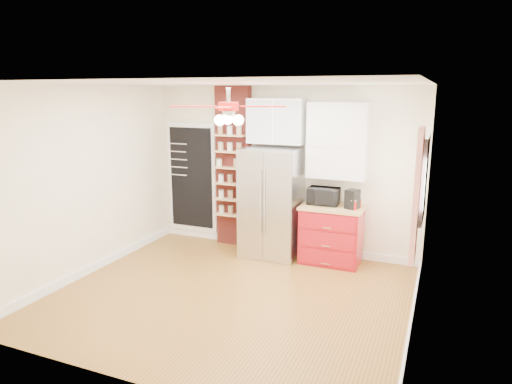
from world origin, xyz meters
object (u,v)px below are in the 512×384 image
at_px(fridge, 272,202).
at_px(ceiling_fan, 228,107).
at_px(coffee_maker, 352,199).
at_px(canister_left, 353,205).
at_px(pantry_jar_oats, 219,163).
at_px(toaster_oven, 323,196).
at_px(red_cabinet, 331,234).

xyz_separation_m(fridge, ceiling_fan, (0.05, -1.63, 1.55)).
relative_size(coffee_maker, canister_left, 2.14).
bearing_deg(pantry_jar_oats, fridge, -8.07).
bearing_deg(ceiling_fan, toaster_oven, 66.17).
distance_m(red_cabinet, coffee_maker, 0.67).
distance_m(ceiling_fan, canister_left, 2.49).
relative_size(red_cabinet, ceiling_fan, 0.67).
height_order(ceiling_fan, toaster_oven, ceiling_fan).
height_order(fridge, canister_left, fridge).
bearing_deg(ceiling_fan, coffee_maker, 53.21).
bearing_deg(canister_left, toaster_oven, 163.24).
xyz_separation_m(red_cabinet, toaster_oven, (-0.16, 0.05, 0.58)).
distance_m(fridge, coffee_maker, 1.29).
relative_size(coffee_maker, pantry_jar_oats, 2.42).
distance_m(coffee_maker, canister_left, 0.10).
height_order(red_cabinet, canister_left, canister_left).
bearing_deg(coffee_maker, toaster_oven, -168.89).
bearing_deg(fridge, pantry_jar_oats, 171.93).
relative_size(red_cabinet, toaster_oven, 2.00).
bearing_deg(toaster_oven, fridge, -174.74).
relative_size(fridge, red_cabinet, 1.86).
xyz_separation_m(toaster_oven, canister_left, (0.48, -0.15, -0.06)).
relative_size(ceiling_fan, canister_left, 10.42).
relative_size(ceiling_fan, coffee_maker, 4.87).
bearing_deg(fridge, coffee_maker, 0.31).
xyz_separation_m(ceiling_fan, coffee_maker, (1.22, 1.64, -1.38)).
bearing_deg(canister_left, coffee_maker, 113.69).
height_order(ceiling_fan, coffee_maker, ceiling_fan).
distance_m(red_cabinet, canister_left, 0.62).
distance_m(ceiling_fan, toaster_oven, 2.35).
distance_m(fridge, red_cabinet, 1.06).
bearing_deg(fridge, toaster_oven, 6.87).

